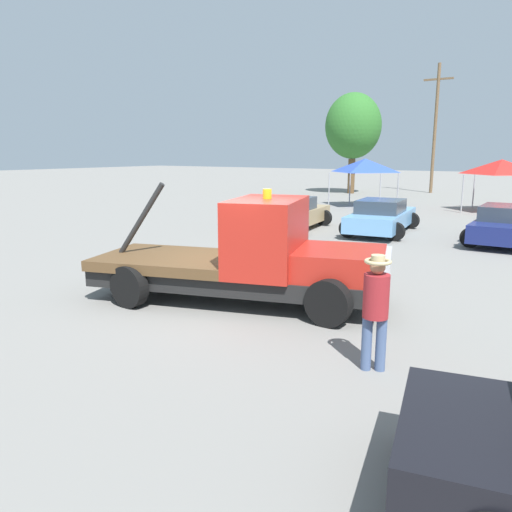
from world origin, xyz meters
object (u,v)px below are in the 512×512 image
Objects in this scene: canopy_tent_red at (501,167)px; canopy_tent_blue at (365,165)px; parked_car_navy at (507,225)px; person_near_truck at (376,303)px; parked_car_skyblue at (381,217)px; utility_pole at (435,126)px; tree_center at (353,126)px; tow_truck at (254,259)px; parked_car_tan at (292,214)px.

canopy_tent_blue is at bearing -169.50° from canopy_tent_red.
canopy_tent_blue reaches higher than parked_car_navy.
person_near_truck is 22.91m from canopy_tent_red.
parked_car_skyblue is at bearing -104.80° from canopy_tent_red.
utility_pole reaches higher than parked_car_skyblue.
parked_car_skyblue is 20.14m from tree_center.
person_near_truck is 35.15m from utility_pole.
tree_center reaches higher than tow_truck.
tow_truck is at bearing -74.93° from canopy_tent_blue.
utility_pole is (0.68, 12.49, 2.74)m from canopy_tent_blue.
person_near_truck is 12.70m from parked_car_navy.
parked_car_skyblue is 1.61× the size of canopy_tent_blue.
parked_car_tan is 0.61× the size of tree_center.
tow_truck reaches higher than parked_car_navy.
parked_car_skyblue is 10.23m from canopy_tent_blue.
canopy_tent_red is at bearing 10.50° from canopy_tent_blue.
tow_truck is 3.78× the size of person_near_truck.
tow_truck is at bearing 178.28° from parked_car_skyblue.
tow_truck is 10.61m from parked_car_skyblue.
tow_truck is at bearing -94.83° from canopy_tent_red.
person_near_truck is at bearing -86.12° from canopy_tent_red.
parked_car_tan is at bearing -118.51° from canopy_tent_red.
parked_car_navy is at bearing 154.57° from person_near_truck.
utility_pole is (-6.39, 11.18, 2.75)m from canopy_tent_red.
utility_pole is (5.07, 3.99, 0.06)m from tree_center.
canopy_tent_red reaches higher than parked_car_navy.
person_near_truck is 0.37× the size of parked_car_tan.
parked_car_navy is at bearing 55.18° from tow_truck.
parked_car_navy is at bearing -93.01° from parked_car_skyblue.
parked_car_skyblue is at bearing -81.31° from parked_car_tan.
canopy_tent_red reaches higher than tow_truck.
parked_car_navy is at bearing -45.16° from canopy_tent_blue.
person_near_truck is 23.21m from canopy_tent_blue.
parked_car_tan is at bearing -170.44° from person_near_truck.
canopy_tent_blue reaches higher than parked_car_tan.
parked_car_tan is 0.92× the size of parked_car_skyblue.
person_near_truck is 13.76m from parked_car_tan.
canopy_tent_blue is 12.81m from utility_pole.
tree_center reaches higher than parked_car_tan.
tree_center reaches higher than parked_car_skyblue.
parked_car_tan is 10.33m from canopy_tent_blue.
parked_car_navy is 22.17m from tree_center.
canopy_tent_blue is at bearing -93.12° from utility_pole.
canopy_tent_blue is (-8.62, 21.50, 1.37)m from person_near_truck.
utility_pole is (-8.07, 21.30, 4.48)m from parked_car_navy.
utility_pole is at bearing 86.88° from canopy_tent_blue.
parked_car_tan is 23.08m from utility_pole.
canopy_tent_blue is 0.41× the size of tree_center.
canopy_tent_red reaches higher than parked_car_skyblue.
tow_truck is at bearing -81.83° from utility_pole.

